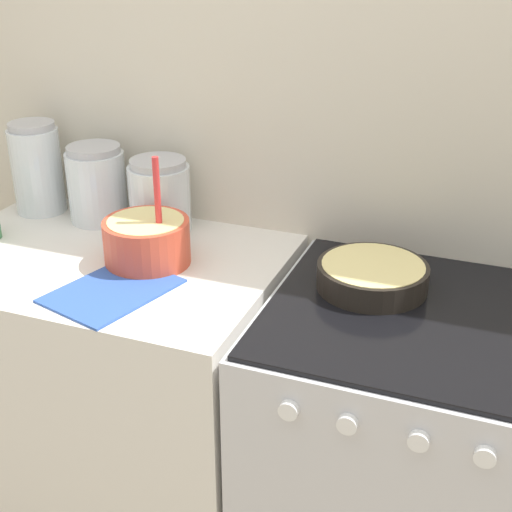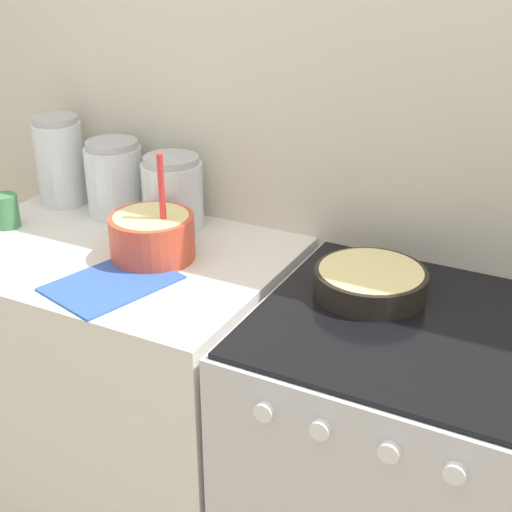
{
  "view_description": "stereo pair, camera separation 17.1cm",
  "coord_description": "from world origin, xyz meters",
  "px_view_note": "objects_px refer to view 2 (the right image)",
  "views": [
    {
      "loc": [
        0.51,
        -1.08,
        1.72
      ],
      "look_at": [
        -0.05,
        0.37,
        0.99
      ],
      "focal_mm": 50.0,
      "sensor_mm": 36.0,
      "label": 1
    },
    {
      "loc": [
        0.66,
        -1.01,
        1.72
      ],
      "look_at": [
        -0.05,
        0.37,
        0.99
      ],
      "focal_mm": 50.0,
      "sensor_mm": 36.0,
      "label": 2
    }
  ],
  "objects_px": {
    "stove": "(392,488)",
    "storage_jar_right": "(173,197)",
    "tin_can": "(6,211)",
    "mixing_bowl": "(152,234)",
    "storage_jar_middle": "(115,183)",
    "baking_pan": "(370,281)",
    "storage_jar_left": "(61,166)"
  },
  "relations": [
    {
      "from": "stove",
      "to": "mixing_bowl",
      "type": "height_order",
      "value": "mixing_bowl"
    },
    {
      "from": "stove",
      "to": "storage_jar_left",
      "type": "relative_size",
      "value": 3.52
    },
    {
      "from": "storage_jar_left",
      "to": "stove",
      "type": "bearing_deg",
      "value": -10.68
    },
    {
      "from": "mixing_bowl",
      "to": "tin_can",
      "type": "relative_size",
      "value": 2.97
    },
    {
      "from": "storage_jar_middle",
      "to": "stove",
      "type": "bearing_deg",
      "value": -12.86
    },
    {
      "from": "stove",
      "to": "baking_pan",
      "type": "height_order",
      "value": "baking_pan"
    },
    {
      "from": "stove",
      "to": "tin_can",
      "type": "height_order",
      "value": "tin_can"
    },
    {
      "from": "storage_jar_right",
      "to": "tin_can",
      "type": "distance_m",
      "value": 0.47
    },
    {
      "from": "stove",
      "to": "storage_jar_right",
      "type": "bearing_deg",
      "value": 163.85
    },
    {
      "from": "storage_jar_middle",
      "to": "baking_pan",
      "type": "bearing_deg",
      "value": -9.23
    },
    {
      "from": "baking_pan",
      "to": "storage_jar_middle",
      "type": "bearing_deg",
      "value": 170.77
    },
    {
      "from": "baking_pan",
      "to": "storage_jar_left",
      "type": "height_order",
      "value": "storage_jar_left"
    },
    {
      "from": "stove",
      "to": "storage_jar_right",
      "type": "relative_size",
      "value": 4.63
    },
    {
      "from": "mixing_bowl",
      "to": "baking_pan",
      "type": "relative_size",
      "value": 1.08
    },
    {
      "from": "storage_jar_right",
      "to": "tin_can",
      "type": "bearing_deg",
      "value": -151.45
    },
    {
      "from": "mixing_bowl",
      "to": "storage_jar_right",
      "type": "xyz_separation_m",
      "value": [
        -0.07,
        0.2,
        0.02
      ]
    },
    {
      "from": "baking_pan",
      "to": "storage_jar_right",
      "type": "height_order",
      "value": "storage_jar_right"
    },
    {
      "from": "tin_can",
      "to": "stove",
      "type": "bearing_deg",
      "value": 0.4
    },
    {
      "from": "stove",
      "to": "tin_can",
      "type": "xyz_separation_m",
      "value": [
        -1.15,
        -0.01,
        0.52
      ]
    },
    {
      "from": "baking_pan",
      "to": "tin_can",
      "type": "bearing_deg",
      "value": -175.07
    },
    {
      "from": "baking_pan",
      "to": "mixing_bowl",
      "type": "bearing_deg",
      "value": -173.03
    },
    {
      "from": "mixing_bowl",
      "to": "storage_jar_left",
      "type": "distance_m",
      "value": 0.51
    },
    {
      "from": "mixing_bowl",
      "to": "storage_jar_left",
      "type": "height_order",
      "value": "mixing_bowl"
    },
    {
      "from": "stove",
      "to": "storage_jar_right",
      "type": "distance_m",
      "value": 0.95
    },
    {
      "from": "mixing_bowl",
      "to": "baking_pan",
      "type": "height_order",
      "value": "mixing_bowl"
    },
    {
      "from": "storage_jar_left",
      "to": "tin_can",
      "type": "xyz_separation_m",
      "value": [
        -0.01,
        -0.22,
        -0.07
      ]
    },
    {
      "from": "stove",
      "to": "storage_jar_right",
      "type": "xyz_separation_m",
      "value": [
        -0.74,
        0.22,
        0.55
      ]
    },
    {
      "from": "storage_jar_right",
      "to": "storage_jar_middle",
      "type": "bearing_deg",
      "value": 180.0
    },
    {
      "from": "baking_pan",
      "to": "storage_jar_left",
      "type": "bearing_deg",
      "value": 172.54
    },
    {
      "from": "mixing_bowl",
      "to": "tin_can",
      "type": "xyz_separation_m",
      "value": [
        -0.48,
        -0.02,
        -0.02
      ]
    },
    {
      "from": "storage_jar_left",
      "to": "storage_jar_right",
      "type": "height_order",
      "value": "storage_jar_left"
    },
    {
      "from": "stove",
      "to": "storage_jar_middle",
      "type": "height_order",
      "value": "storage_jar_middle"
    }
  ]
}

